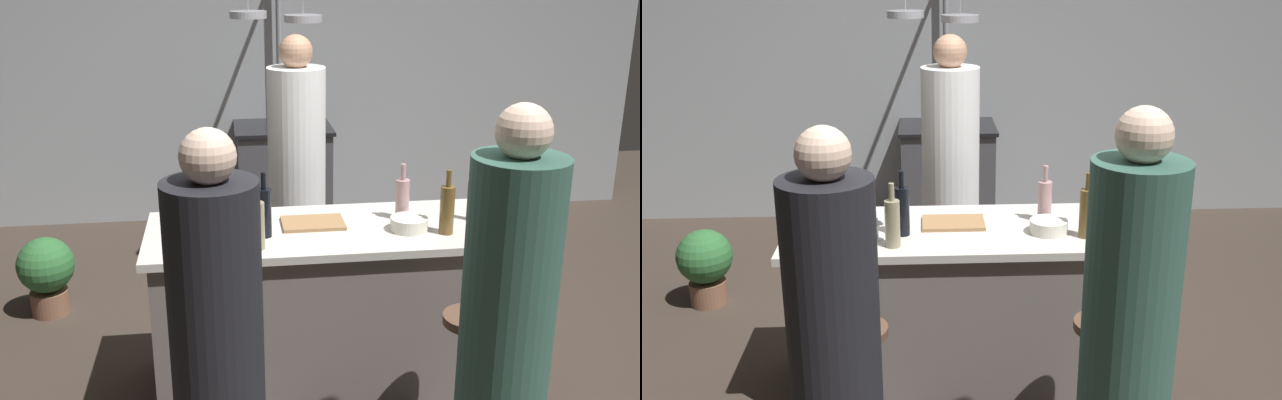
% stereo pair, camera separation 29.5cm
% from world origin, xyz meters
% --- Properties ---
extents(ground_plane, '(9.00, 9.00, 0.00)m').
position_xyz_m(ground_plane, '(0.00, 0.00, 0.00)').
color(ground_plane, '#382D26').
extents(back_wall, '(6.40, 0.16, 2.60)m').
position_xyz_m(back_wall, '(0.00, 2.85, 1.30)').
color(back_wall, '#9EA3A8').
rests_on(back_wall, ground_plane).
extents(kitchen_island, '(1.80, 0.72, 0.90)m').
position_xyz_m(kitchen_island, '(0.00, 0.00, 0.45)').
color(kitchen_island, slate).
rests_on(kitchen_island, ground_plane).
extents(stove_range, '(0.80, 0.64, 0.89)m').
position_xyz_m(stove_range, '(0.00, 2.45, 0.45)').
color(stove_range, '#47474C').
rests_on(stove_range, ground_plane).
extents(chef, '(0.37, 0.37, 1.76)m').
position_xyz_m(chef, '(-0.02, 1.09, 0.82)').
color(chef, white).
rests_on(chef, ground_plane).
extents(bar_stool_left, '(0.28, 0.28, 0.68)m').
position_xyz_m(bar_stool_left, '(-0.49, -0.62, 0.38)').
color(bar_stool_left, '#4C4C51').
rests_on(bar_stool_left, ground_plane).
extents(guest_left, '(0.35, 0.35, 1.66)m').
position_xyz_m(guest_left, '(-0.54, -1.00, 0.77)').
color(guest_left, black).
rests_on(guest_left, ground_plane).
extents(bar_stool_right, '(0.28, 0.28, 0.68)m').
position_xyz_m(bar_stool_right, '(0.58, -0.62, 0.38)').
color(bar_stool_right, '#4C4C51').
rests_on(bar_stool_right, ground_plane).
extents(guest_right, '(0.36, 0.36, 1.72)m').
position_xyz_m(guest_right, '(0.58, -1.01, 0.80)').
color(guest_right, '#33594C').
rests_on(guest_right, ground_plane).
extents(overhead_pot_rack, '(0.59, 1.52, 2.17)m').
position_xyz_m(overhead_pot_rack, '(-0.06, 1.94, 1.62)').
color(overhead_pot_rack, gray).
rests_on(overhead_pot_rack, ground_plane).
extents(potted_plant, '(0.36, 0.36, 0.52)m').
position_xyz_m(potted_plant, '(-1.65, 1.05, 0.30)').
color(potted_plant, brown).
rests_on(potted_plant, ground_plane).
extents(cutting_board, '(0.32, 0.22, 0.02)m').
position_xyz_m(cutting_board, '(-0.05, 0.05, 0.91)').
color(cutting_board, '#997047').
rests_on(cutting_board, kitchen_island).
extents(pepper_mill, '(0.05, 0.05, 0.21)m').
position_xyz_m(pepper_mill, '(0.78, 0.02, 1.01)').
color(pepper_mill, '#382319').
rests_on(pepper_mill, kitchen_island).
extents(wine_bottle_rose, '(0.07, 0.07, 0.30)m').
position_xyz_m(wine_bottle_rose, '(0.43, 0.08, 1.01)').
color(wine_bottle_rose, '#B78C8E').
rests_on(wine_bottle_rose, kitchen_island).
extents(wine_bottle_white, '(0.07, 0.07, 0.31)m').
position_xyz_m(wine_bottle_white, '(-0.35, -0.23, 1.02)').
color(wine_bottle_white, gray).
rests_on(wine_bottle_white, kitchen_island).
extents(wine_bottle_dark, '(0.07, 0.07, 0.33)m').
position_xyz_m(wine_bottle_dark, '(-0.31, -0.08, 1.03)').
color(wine_bottle_dark, black).
rests_on(wine_bottle_dark, kitchen_island).
extents(wine_bottle_amber, '(0.07, 0.07, 0.33)m').
position_xyz_m(wine_bottle_amber, '(0.59, -0.16, 1.03)').
color(wine_bottle_amber, brown).
rests_on(wine_bottle_amber, kitchen_island).
extents(wine_glass_near_left_guest, '(0.07, 0.07, 0.15)m').
position_xyz_m(wine_glass_near_left_guest, '(-0.43, -0.13, 1.01)').
color(wine_glass_near_left_guest, silver).
rests_on(wine_glass_near_left_guest, kitchen_island).
extents(wine_glass_near_right_guest, '(0.07, 0.07, 0.15)m').
position_xyz_m(wine_glass_near_right_guest, '(-0.57, -0.18, 1.01)').
color(wine_glass_near_right_guest, silver).
rests_on(wine_glass_near_right_guest, kitchen_island).
extents(mixing_bowl_blue, '(0.14, 0.14, 0.06)m').
position_xyz_m(mixing_bowl_blue, '(-0.66, 0.13, 0.93)').
color(mixing_bowl_blue, '#334C6B').
rests_on(mixing_bowl_blue, kitchen_island).
extents(mixing_bowl_ceramic, '(0.19, 0.19, 0.07)m').
position_xyz_m(mixing_bowl_ceramic, '(0.42, -0.09, 0.93)').
color(mixing_bowl_ceramic, silver).
rests_on(mixing_bowl_ceramic, kitchen_island).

